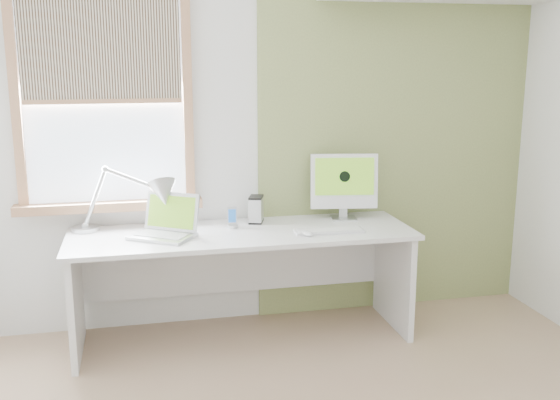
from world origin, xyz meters
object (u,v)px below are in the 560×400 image
object	(u,v)px
external_drive	(256,209)
desk	(241,258)
laptop	(166,226)
imac	(344,183)
desk_lamp	(148,197)

from	to	relation	value
external_drive	desk	bearing A→B (deg)	-130.11
laptop	imac	size ratio (longest dim) A/B	1.01
laptop	imac	world-z (taller)	imac
desk_lamp	imac	distance (m)	1.32
desk_lamp	imac	size ratio (longest dim) A/B	1.56
laptop	external_drive	size ratio (longest dim) A/B	2.60
desk	external_drive	distance (m)	0.35
desk	desk_lamp	world-z (taller)	desk_lamp
desk	laptop	distance (m)	0.55
desk	imac	distance (m)	0.88
desk	laptop	world-z (taller)	laptop
laptop	desk	bearing A→B (deg)	6.54
desk	external_drive	world-z (taller)	external_drive
desk	laptop	bearing A→B (deg)	-173.46
desk	laptop	xyz separation A→B (m)	(-0.48, -0.05, 0.26)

